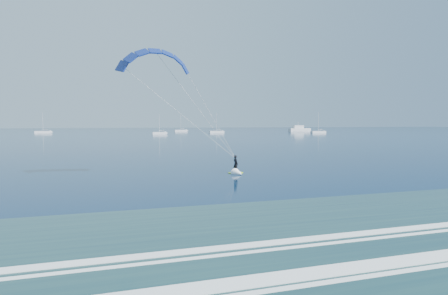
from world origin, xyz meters
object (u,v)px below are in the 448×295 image
motor_yacht (299,129)px  sailboat_6 (318,132)px  sailboat_2 (43,132)px  sailboat_3 (159,133)px  sailboat_5 (217,132)px  kitesurfer_rig (194,104)px  sailboat_4 (181,131)px

motor_yacht → sailboat_6: sailboat_6 is taller
sailboat_2 → sailboat_3: 71.67m
sailboat_5 → sailboat_6: bearing=-22.2°
kitesurfer_rig → sailboat_5: 180.55m
kitesurfer_rig → sailboat_6: 185.13m
motor_yacht → sailboat_2: 154.70m
sailboat_2 → sailboat_3: sailboat_2 is taller
kitesurfer_rig → sailboat_5: size_ratio=1.37×
motor_yacht → sailboat_5: bearing=-162.5°
sailboat_5 → sailboat_6: 56.14m
kitesurfer_rig → sailboat_4: kitesurfer_rig is taller
kitesurfer_rig → sailboat_3: 156.09m
sailboat_5 → sailboat_6: (51.97, -21.24, 0.00)m
sailboat_6 → kitesurfer_rig: bearing=-125.7°
sailboat_2 → sailboat_3: bearing=-37.4°
sailboat_6 → sailboat_5: bearing=157.8°
sailboat_2 → sailboat_3: size_ratio=1.17×
kitesurfer_rig → sailboat_5: (55.91, 171.53, -7.08)m
sailboat_3 → sailboat_5: bearing=26.2°
sailboat_3 → sailboat_4: bearing=67.8°
sailboat_3 → sailboat_6: (86.68, -4.20, 0.01)m
sailboat_2 → sailboat_6: bearing=-18.4°
sailboat_2 → sailboat_4: size_ratio=1.03×
kitesurfer_rig → sailboat_2: 201.36m
motor_yacht → sailboat_5: 65.98m
sailboat_3 → sailboat_6: size_ratio=0.85×
motor_yacht → sailboat_4: sailboat_4 is taller
kitesurfer_rig → sailboat_4: 215.01m
sailboat_2 → sailboat_4: sailboat_2 is taller
sailboat_3 → sailboat_5: size_ratio=0.87×
sailboat_3 → sailboat_6: sailboat_6 is taller
kitesurfer_rig → sailboat_4: size_ratio=1.38×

